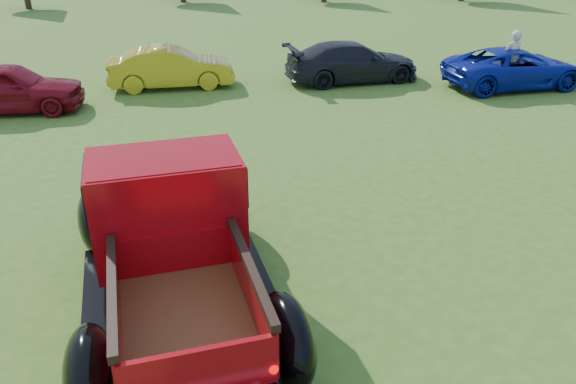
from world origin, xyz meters
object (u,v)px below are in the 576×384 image
object	(u,v)px
show_car_red	(7,88)
show_car_yellow	(171,67)
show_car_grey	(352,62)
pickup_truck	(170,228)
show_car_blue	(515,68)
spectator	(511,59)

from	to	relation	value
show_car_red	show_car_yellow	bearing A→B (deg)	-64.82
show_car_yellow	show_car_red	bearing A→B (deg)	110.34
show_car_yellow	show_car_grey	bearing A→B (deg)	-93.85
pickup_truck	show_car_grey	world-z (taller)	pickup_truck
show_car_red	show_car_grey	distance (m)	10.22
show_car_yellow	show_car_blue	distance (m)	10.70
show_car_red	show_car_blue	bearing A→B (deg)	-87.03
pickup_truck	spectator	size ratio (longest dim) A/B	3.24
show_car_grey	show_car_yellow	bearing A→B (deg)	82.24
show_car_blue	spectator	bearing A→B (deg)	90.90
show_car_red	show_car_grey	world-z (taller)	show_car_red
show_car_grey	spectator	distance (m)	4.89
show_car_grey	show_car_blue	world-z (taller)	show_car_grey
pickup_truck	show_car_blue	bearing A→B (deg)	34.66
show_car_red	show_car_grey	bearing A→B (deg)	-78.19
pickup_truck	show_car_grey	size ratio (longest dim) A/B	1.32
show_car_yellow	show_car_grey	size ratio (longest dim) A/B	0.88
pickup_truck	show_car_blue	size ratio (longest dim) A/B	1.31
pickup_truck	show_car_grey	xyz separation A→B (m)	(4.99, 10.97, -0.33)
pickup_truck	show_car_red	size ratio (longest dim) A/B	1.46
show_car_yellow	show_car_blue	world-z (taller)	show_car_yellow
show_car_red	show_car_blue	size ratio (longest dim) A/B	0.90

